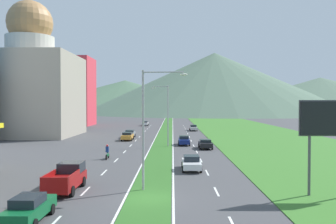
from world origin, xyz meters
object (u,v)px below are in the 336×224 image
object	(u,v)px
car_3	(127,136)
car_4	(184,140)
car_7	(205,144)
billboard_roadside	(332,124)
motorcycle_rider	(107,153)
pickup_truck_0	(67,178)
car_0	(145,123)
car_5	(191,163)
car_1	(29,208)
car_2	(130,134)
street_lamp_mid	(166,112)
street_lamp_near	(148,121)
car_6	(193,128)

from	to	relation	value
car_3	car_4	xyz separation A→B (m)	(10.27, -7.20, -0.01)
car_7	billboard_roadside	bearing A→B (deg)	14.04
motorcycle_rider	car_3	bearing A→B (deg)	0.97
pickup_truck_0	car_0	bearing A→B (deg)	0.07
pickup_truck_0	car_5	bearing A→B (deg)	-50.41
car_1	car_2	size ratio (longest dim) A/B	0.98
street_lamp_mid	car_5	size ratio (longest dim) A/B	2.23
car_1	car_3	distance (m)	44.66
street_lamp_near	car_0	world-z (taller)	street_lamp_near
car_6	car_7	size ratio (longest dim) A/B	1.18
car_7	motorcycle_rider	world-z (taller)	motorcycle_rider
car_6	car_7	world-z (taller)	car_6
car_1	car_2	world-z (taller)	car_1
car_7	car_3	bearing A→B (deg)	-131.59
billboard_roadside	pickup_truck_0	xyz separation A→B (m)	(-20.03, 1.55, -4.38)
street_lamp_near	car_1	distance (m)	10.80
street_lamp_near	motorcycle_rider	bearing A→B (deg)	111.67
street_lamp_mid	car_4	xyz separation A→B (m)	(2.87, 2.30, -4.75)
car_3	car_0	bearing A→B (deg)	0.04
car_0	car_1	size ratio (longest dim) A/B	1.07
car_0	car_3	bearing A→B (deg)	-179.96
car_5	car_7	xyz separation A→B (m)	(3.02, 16.91, -0.02)
car_0	car_6	xyz separation A→B (m)	(13.64, -19.32, 0.02)
car_1	car_7	size ratio (longest dim) A/B	1.10
car_2	car_4	world-z (taller)	car_4
motorcycle_rider	car_7	bearing A→B (deg)	-52.31
motorcycle_rider	car_5	bearing A→B (deg)	-124.64
car_6	pickup_truck_0	world-z (taller)	pickup_truck_0
car_5	car_0	bearing A→B (deg)	-171.70
car_6	car_2	bearing A→B (deg)	-38.09
street_lamp_mid	motorcycle_rider	world-z (taller)	street_lamp_mid
car_3	pickup_truck_0	world-z (taller)	pickup_truck_0
street_lamp_mid	car_2	world-z (taller)	street_lamp_mid
street_lamp_near	car_1	xyz separation A→B (m)	(-6.36, -7.36, -4.69)
pickup_truck_0	motorcycle_rider	xyz separation A→B (m)	(0.31, 15.38, -0.24)
car_6	car_5	bearing A→B (deg)	-3.62
billboard_roadside	car_0	xyz separation A→B (m)	(-20.12, 81.08, -4.63)
car_2	car_4	bearing A→B (deg)	-140.05
pickup_truck_0	car_2	bearing A→B (deg)	0.37
car_7	car_6	bearing A→B (deg)	179.58
car_1	car_5	bearing A→B (deg)	-32.67
street_lamp_mid	motorcycle_rider	xyz separation A→B (m)	(-7.03, -12.39, -4.77)
billboard_roadside	car_4	size ratio (longest dim) A/B	1.63
billboard_roadside	car_2	bearing A→B (deg)	114.71
street_lamp_mid	car_7	distance (m)	8.00
car_2	car_7	size ratio (longest dim) A/B	1.12
car_1	car_3	bearing A→B (deg)	0.18
street_lamp_near	street_lamp_mid	distance (m)	27.82
car_3	street_lamp_near	bearing A→B (deg)	-170.12
street_lamp_near	car_3	distance (m)	38.15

